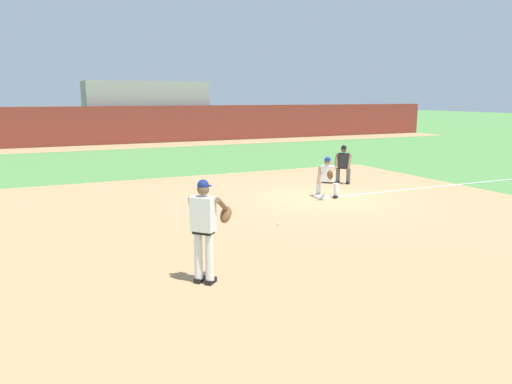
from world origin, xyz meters
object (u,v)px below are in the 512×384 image
(baseball, at_px, (278,224))
(umpire, at_px, (343,163))
(pitcher, at_px, (205,225))
(first_base_bag, at_px, (322,197))
(first_baseman, at_px, (327,175))

(baseball, relative_size, umpire, 0.05)
(pitcher, distance_m, umpire, 11.07)
(baseball, bearing_deg, pitcher, -134.88)
(first_base_bag, distance_m, pitcher, 8.08)
(first_baseman, bearing_deg, pitcher, -137.96)
(pitcher, bearing_deg, first_baseman, 42.04)
(baseball, bearing_deg, first_baseman, 38.71)
(pitcher, height_order, umpire, pitcher)
(first_base_bag, relative_size, umpire, 0.26)
(first_base_bag, bearing_deg, baseball, -139.62)
(pitcher, xyz_separation_m, first_baseman, (6.11, 5.51, -0.33))
(baseball, distance_m, first_baseman, 4.01)
(first_base_bag, distance_m, baseball, 3.74)
(baseball, xyz_separation_m, first_baseman, (3.09, 2.47, 0.69))
(pitcher, xyz_separation_m, umpire, (8.12, 7.51, -0.27))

